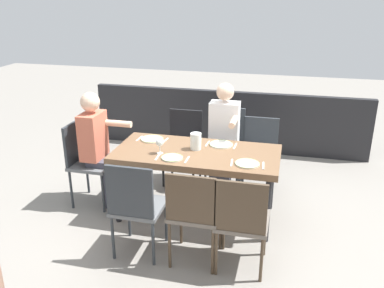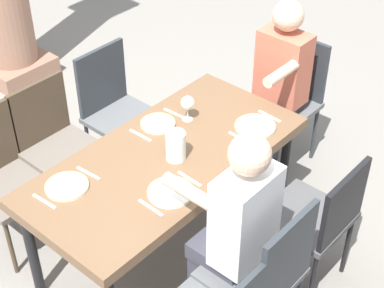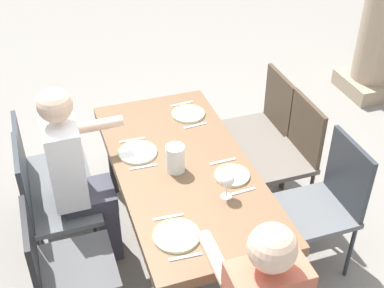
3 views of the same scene
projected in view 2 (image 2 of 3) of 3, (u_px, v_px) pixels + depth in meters
ground_plane at (169, 246)px, 3.92m from camera, size 16.00×16.00×0.00m
dining_table at (166, 165)px, 3.51m from camera, size 1.69×0.81×0.74m
chair_west_north at (1, 173)px, 3.69m from camera, size 0.44×0.44×0.90m
chair_mid_north at (55, 140)px, 3.92m from camera, size 0.44×0.44×0.91m
chair_mid_south at (265, 271)px, 3.05m from camera, size 0.44×0.44×0.96m
chair_east_north at (115, 105)px, 4.24m from camera, size 0.44×0.44×0.93m
chair_east_south at (320, 216)px, 3.38m from camera, size 0.44×0.44×0.89m
chair_head_east at (289, 93)px, 4.34m from camera, size 0.44×0.44×0.94m
diner_woman_green at (233, 229)px, 3.06m from camera, size 0.35×0.49×1.31m
diner_man_white at (276, 86)px, 4.15m from camera, size 0.49×0.35×1.29m
plate_0 at (67, 186)px, 3.25m from camera, size 0.24×0.24×0.02m
fork_0 at (44, 201)px, 3.16m from camera, size 0.03×0.17×0.01m
spoon_0 at (88, 173)px, 3.34m from camera, size 0.03×0.17×0.01m
plate_1 at (171, 192)px, 3.21m from camera, size 0.25×0.25×0.02m
fork_1 at (151, 208)px, 3.13m from camera, size 0.02×0.17×0.01m
spoon_1 at (189, 179)px, 3.31m from camera, size 0.02×0.17×0.01m
plate_2 at (158, 123)px, 3.71m from camera, size 0.22×0.22×0.02m
wine_glass_2 at (188, 103)px, 3.68m from camera, size 0.08×0.08×0.17m
fork_2 at (140, 135)px, 3.62m from camera, size 0.02×0.17×0.01m
spoon_2 at (175, 114)px, 3.80m from camera, size 0.02×0.17×0.01m
plate_3 at (255, 126)px, 3.68m from camera, size 0.25×0.25×0.02m
fork_3 at (240, 138)px, 3.60m from camera, size 0.03×0.17×0.01m
spoon_3 at (270, 116)px, 3.78m from camera, size 0.03×0.17×0.01m
water_pitcher at (176, 147)px, 3.41m from camera, size 0.11×0.11×0.17m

